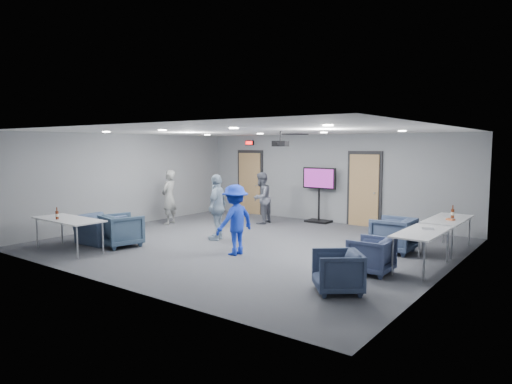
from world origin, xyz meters
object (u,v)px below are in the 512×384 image
Objects in this scene: table_right_b at (422,234)px; table_front_left at (68,221)px; person_a at (169,197)px; table_right_a at (448,220)px; person_b at (261,198)px; chair_right_a at (393,235)px; bottle_front at (57,215)px; tv_stand at (319,191)px; chair_front_b at (98,229)px; chair_front_a at (122,230)px; chair_right_b at (371,255)px; person_c at (217,207)px; chair_right_c at (338,272)px; person_d at (235,220)px; projector at (280,143)px; bottle_right at (453,213)px.

table_right_b is 0.93× the size of table_front_left.
person_a is 0.91× the size of table_right_a.
person_b is 4.74m from chair_right_a.
bottle_front reaches higher than table_right_a.
tv_stand reaches higher than chair_right_a.
person_a is at bearing -58.71° from person_b.
table_right_b is (5.46, -2.30, -0.09)m from person_b.
tv_stand reaches higher than chair_front_b.
bottle_front reaches higher than chair_front_a.
chair_front_a is at bearing -170.09° from chair_front_b.
table_front_left reaches higher than chair_right_b.
person_c reaches higher than chair_right_c.
person_d is 3.99× the size of projector.
person_b is 2.61m from person_c.
projector is (3.52, 3.24, 1.72)m from table_front_left.
person_a is 7.65m from table_right_b.
chair_front_b reaches higher than chair_right_c.
chair_right_a is at bearing 77.14° from person_a.
table_right_b is at bearing 26.25° from table_front_left.
person_d is 0.85× the size of table_right_a.
chair_right_a is at bearing 9.43° from projector.
person_d reaches higher than bottle_right.
table_right_a is (0.65, 2.77, 0.35)m from chair_right_b.
bottle_front is (-0.11, -0.20, 0.14)m from table_front_left.
chair_right_c is 0.71× the size of chair_front_b.
tv_stand is 3.89m from projector.
chair_right_c is at bearing 9.85° from table_front_left.
tv_stand is at bearing 68.48° from bottle_front.
chair_front_a is at bearing -63.12° from person_d.
person_c is at bearing -155.69° from bottle_right.
chair_front_a is at bearing -17.00° from person_b.
chair_right_a is at bearing 145.67° from chair_right_c.
chair_right_a is 0.51× the size of tv_stand.
tv_stand is at bearing 91.62° from projector.
chair_right_b is at bearing 21.84° from bottle_front.
table_right_a is (0.92, 0.89, 0.29)m from chair_right_a.
chair_right_b is 0.71× the size of chair_front_b.
chair_right_c is (4.32, -1.99, -0.48)m from person_c.
person_a is at bearing -139.26° from tv_stand.
table_front_left is (-3.21, -1.95, -0.08)m from person_d.
chair_front_b is at bearing -65.01° from person_d.
bottle_front is 0.71× the size of projector.
table_right_a is at bearing 132.03° from chair_right_c.
person_c is at bearing -98.63° from chair_right_b.
tv_stand reaches higher than person_a.
chair_front_b is at bearing 102.23° from table_front_left.
person_c is 3.90m from tv_stand.
tv_stand is at bearing 172.22° from chair_right_c.
chair_front_a reaches higher than table_right_b.
person_a is 7.55m from chair_right_c.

